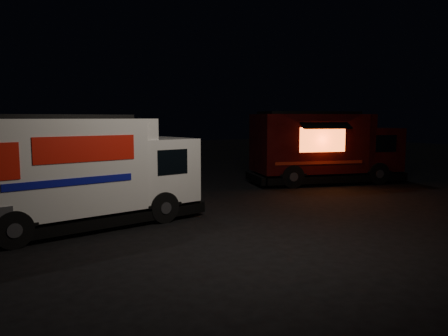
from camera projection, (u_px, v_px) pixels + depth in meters
ground at (245, 212)px, 13.92m from camera, size 80.00×80.00×0.00m
white_truck at (82, 171)px, 11.96m from camera, size 7.01×3.09×3.08m
red_truck at (326, 147)px, 20.14m from camera, size 7.50×4.69×3.28m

